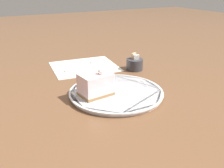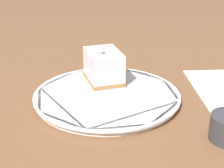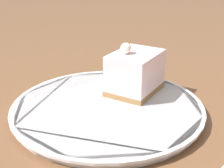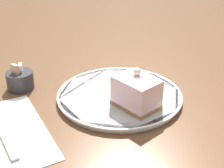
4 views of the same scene
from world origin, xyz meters
name	(u,v)px [view 4 (image 4 of 4)]	position (x,y,z in m)	size (l,w,h in m)	color
ground_plane	(112,103)	(0.00, 0.00, 0.00)	(4.00, 4.00, 0.00)	brown
plate	(119,95)	(0.03, 0.01, 0.01)	(0.28, 0.28, 0.01)	white
cake_slice	(136,92)	(0.02, -0.05, 0.05)	(0.08, 0.10, 0.08)	olive
knife	(5,137)	(-0.23, 0.00, 0.01)	(0.02, 0.18, 0.00)	silver
sugar_bowl	(20,80)	(-0.14, 0.18, 0.02)	(0.06, 0.06, 0.06)	#333338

